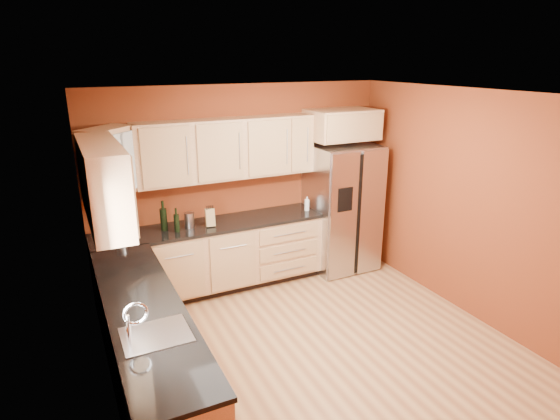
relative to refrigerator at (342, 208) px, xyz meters
name	(u,v)px	position (x,y,z in m)	size (l,w,h in m)	color
floor	(315,347)	(-1.35, -1.62, -0.89)	(4.00, 4.00, 0.00)	#8F5A37
ceiling	(322,95)	(-1.35, -1.62, 1.71)	(4.00, 4.00, 0.00)	silver
wall_back	(242,184)	(-1.35, 0.38, 0.41)	(4.00, 0.04, 2.60)	maroon
wall_front	(485,338)	(-1.35, -3.62, 0.41)	(4.00, 0.04, 2.60)	maroon
wall_left	(99,271)	(-3.35, -1.62, 0.41)	(0.04, 4.00, 2.60)	maroon
wall_right	(469,205)	(0.65, -1.62, 0.41)	(0.04, 4.00, 2.60)	maroon
base_cabinets_back	(213,259)	(-1.90, 0.07, -0.45)	(2.90, 0.60, 0.88)	#A1784E
base_cabinets_left	(148,354)	(-3.05, -1.62, -0.45)	(0.60, 2.80, 0.88)	#A1784E
countertop_back	(211,226)	(-1.90, 0.06, 0.01)	(2.90, 0.62, 0.04)	black
countertop_left	(144,307)	(-3.04, -1.62, 0.01)	(0.62, 2.80, 0.04)	black
upper_cabinets_back	(227,149)	(-1.60, 0.21, 0.94)	(2.30, 0.33, 0.75)	#A1784E
upper_cabinets_left	(103,184)	(-3.19, -0.90, 0.94)	(0.33, 1.35, 0.75)	#A1784E
corner_upper_cabinet	(109,162)	(-3.02, 0.04, 0.94)	(0.62, 0.33, 0.75)	#A1784E
over_fridge_cabinet	(342,124)	(0.00, 0.07, 1.16)	(0.92, 0.60, 0.40)	#A1784E
refrigerator	(342,208)	(0.00, 0.00, 0.00)	(0.90, 0.75, 1.78)	#A6A7AB
window	(106,266)	(-3.33, -2.12, 0.66)	(0.03, 0.90, 1.00)	white
sink_faucet	(154,318)	(-3.04, -2.12, 0.18)	(0.50, 0.42, 0.30)	silver
canister_left	(189,220)	(-2.18, 0.05, 0.13)	(0.12, 0.12, 0.19)	#A6A7AB
canister_right	(120,230)	(-2.99, 0.06, 0.13)	(0.12, 0.12, 0.20)	#A6A7AB
wine_bottle_a	(176,220)	(-2.35, -0.01, 0.18)	(0.07, 0.07, 0.30)	black
wine_bottle_b	(163,216)	(-2.48, 0.10, 0.22)	(0.08, 0.08, 0.37)	black
knife_block	(210,217)	(-1.93, 0.01, 0.14)	(0.11, 0.10, 0.22)	#A68551
soap_dispenser	(307,204)	(-0.55, 0.02, 0.13)	(0.06, 0.06, 0.19)	white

